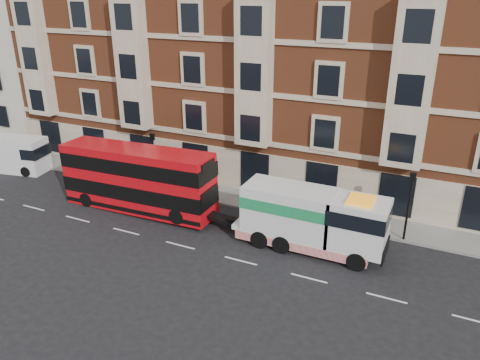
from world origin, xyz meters
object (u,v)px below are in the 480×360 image
Objects in this scene: box_van at (14,154)px; pedestrian at (109,159)px; double_decker_bus at (138,178)px; tow_truck at (309,219)px.

pedestrian is at bearing 12.31° from box_van.
double_decker_bus is at bearing 5.06° from pedestrian.
pedestrian is (7.32, 3.21, -0.31)m from box_van.
pedestrian is (-6.71, 4.98, -1.27)m from double_decker_bus.
tow_truck is at bearing 0.00° from double_decker_bus.
tow_truck reaches higher than pedestrian.
double_decker_bus reaches higher than pedestrian.
tow_truck is (12.06, 0.00, -0.41)m from double_decker_bus.
box_van is (-14.03, 1.77, -0.96)m from double_decker_bus.
double_decker_bus is at bearing 180.00° from tow_truck.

